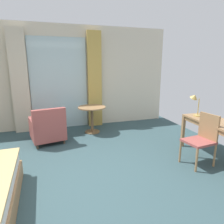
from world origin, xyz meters
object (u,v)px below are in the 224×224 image
Objects in this scene: armchair_by_window at (48,128)px; writing_desk at (221,127)px; desk_lamp at (195,100)px; round_cafe_table at (92,113)px; desk_chair at (202,137)px.

writing_desk is at bearing -31.08° from armchair_by_window.
desk_lamp reaches higher than armchair_by_window.
desk_lamp is 2.50m from round_cafe_table.
desk_chair is at bearing -175.15° from writing_desk.
round_cafe_table is at bearing 123.66° from desk_chair.
desk_lamp reaches higher than desk_chair.
writing_desk is at bearing -82.48° from desk_lamp.
desk_lamp reaches higher than writing_desk.
desk_chair is 1.96× the size of desk_lamp.
desk_lamp reaches higher than round_cafe_table.
armchair_by_window is at bearing 144.48° from desk_chair.
writing_desk is 0.45m from desk_chair.
armchair_by_window reaches higher than writing_desk.
desk_chair is at bearing -35.52° from armchair_by_window.
writing_desk is 1.76× the size of armchair_by_window.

